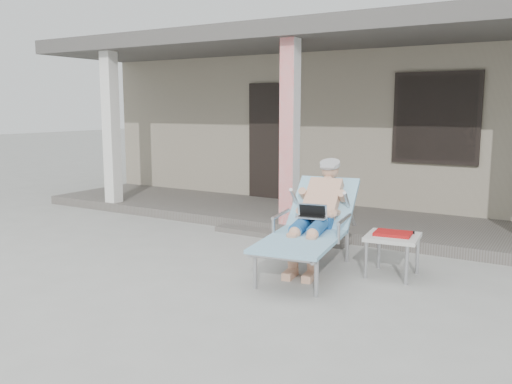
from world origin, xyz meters
The scene contains 7 objects.
ground centered at (0.00, 0.00, 0.00)m, with size 60.00×60.00×0.00m, color #9E9E99.
house centered at (0.00, 6.50, 1.67)m, with size 10.40×5.40×3.30m.
porch_deck centered at (0.00, 3.00, 0.07)m, with size 10.00×2.00×0.15m, color #605B56.
porch_overhang centered at (0.00, 2.95, 2.79)m, with size 10.00×2.30×2.85m.
porch_step centered at (0.00, 1.85, 0.04)m, with size 2.00×0.30×0.07m, color #605B56.
lounger centered at (1.00, 0.82, 0.79)m, with size 1.01×2.03×1.28m.
side_table centered at (1.89, 0.94, 0.41)m, with size 0.60×0.60×0.49m.
Camera 1 is at (3.54, -4.70, 1.82)m, focal length 38.00 mm.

